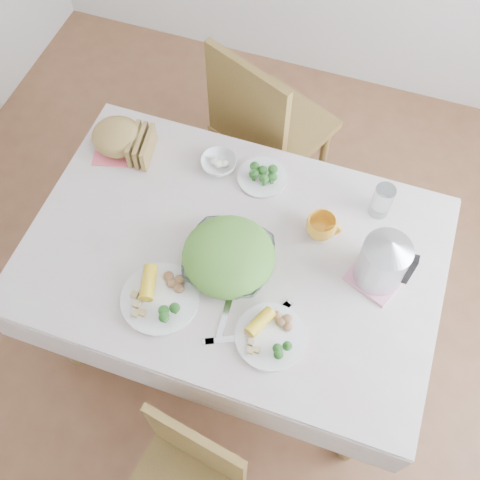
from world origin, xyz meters
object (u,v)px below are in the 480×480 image
(yellow_mug, at_px, (321,227))
(salad_bowl, at_px, (229,260))
(dinner_plate_left, at_px, (160,299))
(electric_kettle, at_px, (383,261))
(chair_far, at_px, (275,130))
(dinner_plate_right, at_px, (270,337))
(dining_table, at_px, (234,295))

(yellow_mug, bearing_deg, salad_bowl, -139.30)
(dinner_plate_left, relative_size, electric_kettle, 1.18)
(salad_bowl, distance_m, electric_kettle, 0.53)
(yellow_mug, bearing_deg, chair_far, 118.60)
(chair_far, bearing_deg, dinner_plate_left, 109.31)
(dinner_plate_left, bearing_deg, salad_bowl, 49.61)
(salad_bowl, bearing_deg, dinner_plate_right, -43.83)
(chair_far, xyz_separation_m, yellow_mug, (0.36, -0.67, 0.34))
(dining_table, distance_m, dinner_plate_right, 0.53)
(yellow_mug, bearing_deg, dinner_plate_left, -135.45)
(chair_far, xyz_separation_m, salad_bowl, (0.09, -0.90, 0.33))
(dinner_plate_right, relative_size, electric_kettle, 1.03)
(yellow_mug, bearing_deg, dinner_plate_right, -96.36)
(dinner_plate_right, bearing_deg, dining_table, 129.96)
(salad_bowl, distance_m, dinner_plate_right, 0.31)
(salad_bowl, height_order, dinner_plate_left, salad_bowl)
(dining_table, relative_size, chair_far, 1.38)
(chair_far, relative_size, salad_bowl, 3.28)
(chair_far, bearing_deg, electric_kettle, 151.33)
(salad_bowl, distance_m, dinner_plate_left, 0.28)
(dinner_plate_left, bearing_deg, yellow_mug, 44.55)
(dining_table, bearing_deg, salad_bowl, -84.94)
(dinner_plate_right, height_order, electric_kettle, electric_kettle)
(dining_table, bearing_deg, electric_kettle, 7.52)
(chair_far, xyz_separation_m, dinner_plate_left, (-0.09, -1.11, 0.31))
(dinner_plate_left, xyz_separation_m, dinner_plate_right, (0.40, -0.01, 0.00))
(dining_table, relative_size, yellow_mug, 12.43)
(dinner_plate_left, distance_m, electric_kettle, 0.77)
(dinner_plate_right, distance_m, electric_kettle, 0.46)
(chair_far, xyz_separation_m, dinner_plate_right, (0.31, -1.12, 0.31))
(dinner_plate_left, bearing_deg, electric_kettle, 26.02)
(chair_far, height_order, dinner_plate_right, chair_far)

